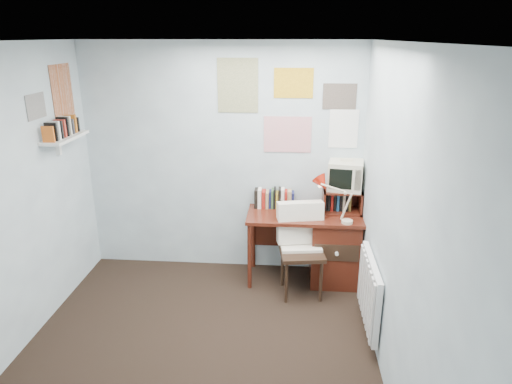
% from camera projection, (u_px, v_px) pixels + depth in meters
% --- Properties ---
extents(ground, '(3.50, 3.50, 0.00)m').
position_uv_depth(ground, '(194.00, 365.00, 3.71)').
color(ground, black).
rests_on(ground, ground).
extents(back_wall, '(3.00, 0.02, 2.50)m').
position_uv_depth(back_wall, '(222.00, 161.00, 4.95)').
color(back_wall, silver).
rests_on(back_wall, ground).
extents(right_wall, '(0.02, 3.50, 2.50)m').
position_uv_depth(right_wall, '(397.00, 230.00, 3.19)').
color(right_wall, silver).
rests_on(right_wall, ground).
extents(ceiling, '(3.00, 3.50, 0.02)m').
position_uv_depth(ceiling, '(176.00, 42.00, 2.89)').
color(ceiling, white).
rests_on(ceiling, back_wall).
extents(desk, '(1.20, 0.55, 0.76)m').
position_uv_depth(desk, '(329.00, 246.00, 4.88)').
color(desk, '#521E12').
rests_on(desk, ground).
extents(desk_chair, '(0.53, 0.51, 0.92)m').
position_uv_depth(desk_chair, '(302.00, 253.00, 4.60)').
color(desk_chair, black).
rests_on(desk_chair, ground).
extents(desk_lamp, '(0.35, 0.32, 0.41)m').
position_uv_depth(desk_lamp, '(348.00, 204.00, 4.49)').
color(desk_lamp, red).
rests_on(desk_lamp, desk).
extents(tv_riser, '(0.40, 0.30, 0.25)m').
position_uv_depth(tv_riser, '(342.00, 200.00, 4.82)').
color(tv_riser, '#521E12').
rests_on(tv_riser, desk).
extents(crt_tv, '(0.39, 0.37, 0.33)m').
position_uv_depth(crt_tv, '(346.00, 174.00, 4.74)').
color(crt_tv, beige).
rests_on(crt_tv, tv_riser).
extents(book_row, '(0.60, 0.14, 0.22)m').
position_uv_depth(book_row, '(282.00, 198.00, 4.94)').
color(book_row, '#521E12').
rests_on(book_row, desk).
extents(radiator, '(0.09, 0.80, 0.60)m').
position_uv_depth(radiator, '(370.00, 292.00, 3.98)').
color(radiator, white).
rests_on(radiator, right_wall).
extents(wall_shelf, '(0.20, 0.62, 0.24)m').
position_uv_depth(wall_shelf, '(65.00, 138.00, 4.32)').
color(wall_shelf, white).
rests_on(wall_shelf, left_wall).
extents(posters_back, '(1.20, 0.01, 0.90)m').
position_uv_depth(posters_back, '(288.00, 106.00, 4.69)').
color(posters_back, white).
rests_on(posters_back, back_wall).
extents(posters_left, '(0.01, 0.70, 0.60)m').
position_uv_depth(posters_left, '(50.00, 97.00, 4.20)').
color(posters_left, white).
rests_on(posters_left, left_wall).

